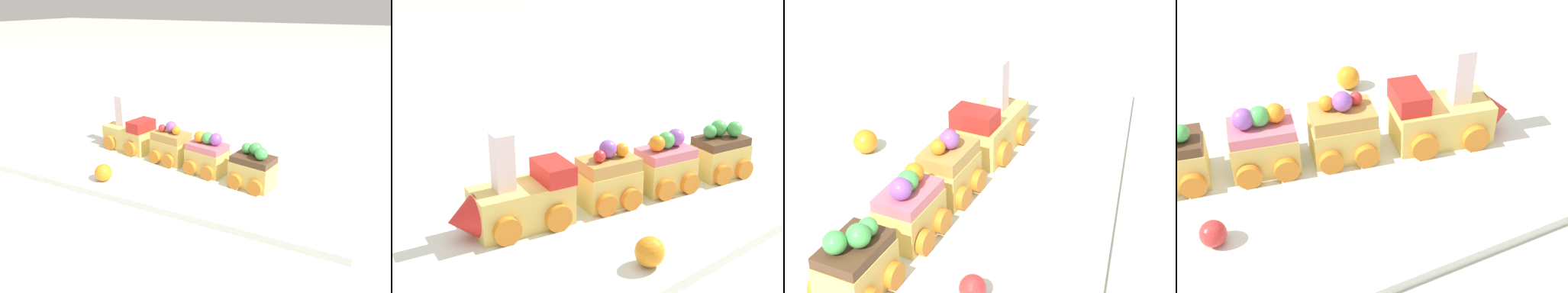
% 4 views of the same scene
% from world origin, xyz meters
% --- Properties ---
extents(ground_plane, '(10.00, 10.00, 0.00)m').
position_xyz_m(ground_plane, '(0.00, 0.00, 0.00)').
color(ground_plane, beige).
extents(display_board, '(0.66, 0.34, 0.01)m').
position_xyz_m(display_board, '(0.00, 0.00, 0.01)').
color(display_board, silver).
rests_on(display_board, ground_plane).
extents(cake_train_locomotive, '(0.14, 0.08, 0.11)m').
position_xyz_m(cake_train_locomotive, '(0.13, -0.01, 0.04)').
color(cake_train_locomotive, '#EACC66').
rests_on(cake_train_locomotive, display_board).
extents(cake_car_caramel, '(0.07, 0.07, 0.08)m').
position_xyz_m(cake_car_caramel, '(0.01, 0.01, 0.04)').
color(cake_car_caramel, '#EACC66').
rests_on(cake_car_caramel, display_board).
extents(cake_car_strawberry, '(0.07, 0.07, 0.08)m').
position_xyz_m(cake_car_strawberry, '(-0.07, 0.02, 0.04)').
color(cake_car_strawberry, '#EACC66').
rests_on(cake_car_strawberry, display_board).
extents(gumball_red, '(0.02, 0.02, 0.02)m').
position_xyz_m(gumball_red, '(-0.14, -0.06, 0.02)').
color(gumball_red, red).
rests_on(gumball_red, display_board).
extents(gumball_orange, '(0.03, 0.03, 0.03)m').
position_xyz_m(gumball_orange, '(0.07, 0.13, 0.03)').
color(gumball_orange, orange).
rests_on(gumball_orange, display_board).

